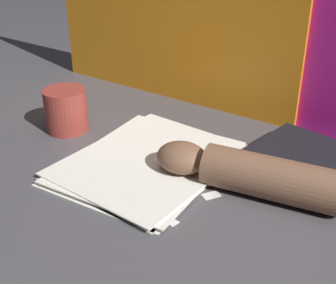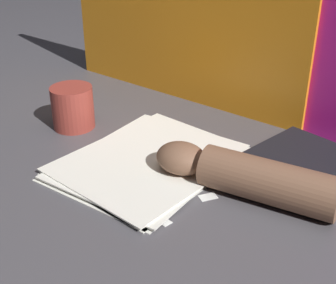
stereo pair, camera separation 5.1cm
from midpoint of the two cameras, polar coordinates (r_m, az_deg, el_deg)
name	(u,v)px [view 2 (the right image)]	position (r m, az deg, el deg)	size (l,w,h in m)	color
ground_plane	(150,176)	(0.87, -0.47, -4.19)	(6.00, 6.00, 0.00)	#4C494F
backdrop_panel_left	(181,7)	(1.16, 2.87, 16.15)	(0.68, 0.04, 0.46)	orange
backdrop_panel_center	(328,5)	(1.00, 20.32, 15.34)	(0.52, 0.07, 0.55)	#D81E9E
paper_stack	(149,161)	(0.91, -0.75, -2.40)	(0.30, 0.35, 0.01)	white
book_closed	(295,165)	(0.91, 16.77, -2.69)	(0.19, 0.23, 0.04)	black
scissors	(190,173)	(0.88, 4.36, -3.86)	(0.14, 0.15, 0.01)	silver
hand_forearm	(245,176)	(0.82, 11.20, -4.06)	(0.34, 0.12, 0.08)	brown
paper_scrap_near	(208,197)	(0.82, 6.70, -6.67)	(0.03, 0.04, 0.00)	white
paper_scrap_mid	(165,222)	(0.76, 1.62, -9.74)	(0.02, 0.02, 0.00)	white
mug	(73,107)	(1.05, -10.19, 4.16)	(0.09, 0.09, 0.09)	#99382D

